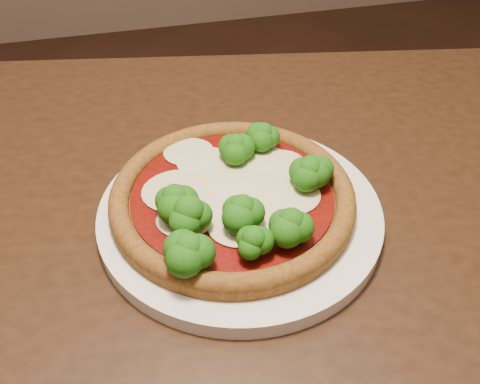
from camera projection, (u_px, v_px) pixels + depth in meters
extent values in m
cube|color=black|center=(199.00, 268.00, 0.56)|extent=(1.26, 1.05, 0.04)
cylinder|color=black|center=(455.00, 235.00, 1.11)|extent=(0.06, 0.06, 0.71)
cylinder|color=silver|center=(240.00, 214.00, 0.57)|extent=(0.30, 0.30, 0.02)
cylinder|color=brown|center=(233.00, 200.00, 0.57)|extent=(0.26, 0.26, 0.01)
torus|color=brown|center=(232.00, 195.00, 0.56)|extent=(0.26, 0.26, 0.02)
cylinder|color=#640A04|center=(232.00, 195.00, 0.56)|extent=(0.21, 0.21, 0.00)
ellipsoid|color=beige|center=(177.00, 190.00, 0.56)|extent=(0.08, 0.07, 0.01)
ellipsoid|color=beige|center=(242.00, 224.00, 0.53)|extent=(0.07, 0.06, 0.01)
ellipsoid|color=beige|center=(288.00, 195.00, 0.56)|extent=(0.07, 0.06, 0.01)
ellipsoid|color=beige|center=(232.00, 194.00, 0.56)|extent=(0.12, 0.10, 0.01)
ellipsoid|color=beige|center=(256.00, 163.00, 0.60)|extent=(0.08, 0.07, 0.01)
ellipsoid|color=beige|center=(281.00, 163.00, 0.60)|extent=(0.05, 0.05, 0.00)
ellipsoid|color=beige|center=(189.00, 151.00, 0.62)|extent=(0.06, 0.05, 0.00)
ellipsoid|color=beige|center=(186.00, 218.00, 0.53)|extent=(0.06, 0.05, 0.00)
ellipsoid|color=beige|center=(203.00, 161.00, 0.60)|extent=(0.06, 0.06, 0.00)
ellipsoid|color=#268114|center=(242.00, 210.00, 0.51)|extent=(0.05, 0.05, 0.04)
ellipsoid|color=#268114|center=(189.00, 212.00, 0.50)|extent=(0.05, 0.05, 0.04)
ellipsoid|color=#268114|center=(291.00, 223.00, 0.50)|extent=(0.05, 0.05, 0.04)
ellipsoid|color=#268114|center=(254.00, 240.00, 0.48)|extent=(0.04, 0.04, 0.03)
ellipsoid|color=#268114|center=(315.00, 168.00, 0.56)|extent=(0.04, 0.04, 0.03)
ellipsoid|color=#268114|center=(189.00, 250.00, 0.47)|extent=(0.05, 0.05, 0.04)
ellipsoid|color=#268114|center=(263.00, 134.00, 0.61)|extent=(0.04, 0.04, 0.03)
ellipsoid|color=#268114|center=(309.00, 171.00, 0.55)|extent=(0.05, 0.05, 0.04)
ellipsoid|color=#268114|center=(236.00, 146.00, 0.59)|extent=(0.04, 0.04, 0.04)
ellipsoid|color=#268114|center=(175.00, 200.00, 0.52)|extent=(0.05, 0.05, 0.04)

